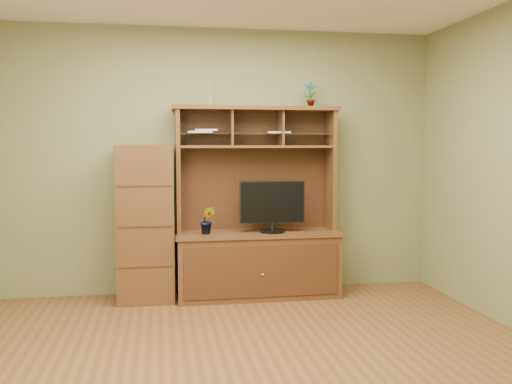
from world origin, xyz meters
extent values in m
cube|color=brown|center=(0.00, 0.00, -0.01)|extent=(4.50, 4.00, 0.02)
cube|color=olive|center=(0.00, 2.01, 1.35)|extent=(4.50, 0.02, 2.70)
cube|color=olive|center=(0.00, -2.01, 1.35)|extent=(4.50, 0.02, 2.70)
cube|color=#452713|center=(0.35, 1.71, 0.31)|extent=(1.60, 0.55, 0.62)
cube|color=#351C0E|center=(0.35, 1.42, 0.31)|extent=(1.50, 0.01, 0.50)
sphere|color=silver|center=(0.35, 1.41, 0.28)|extent=(0.02, 0.02, 0.02)
cube|color=#452713|center=(0.35, 1.71, 0.64)|extent=(1.64, 0.59, 0.03)
cube|color=#452713|center=(-0.43, 1.80, 1.27)|extent=(0.04, 0.35, 1.25)
cube|color=#452713|center=(1.13, 1.80, 1.27)|extent=(0.04, 0.35, 1.25)
cube|color=#351C0E|center=(0.35, 1.97, 1.27)|extent=(1.52, 0.02, 1.25)
cube|color=#452713|center=(0.35, 1.80, 1.88)|extent=(1.66, 0.40, 0.04)
cube|color=#452713|center=(0.35, 1.80, 1.50)|extent=(1.52, 0.32, 0.02)
cube|color=#452713|center=(0.10, 1.80, 1.69)|extent=(0.02, 0.31, 0.35)
cube|color=#452713|center=(0.60, 1.80, 1.69)|extent=(0.02, 0.31, 0.35)
cube|color=silver|center=(0.35, 1.79, 1.63)|extent=(1.50, 0.27, 0.01)
cylinder|color=black|center=(0.49, 1.65, 0.66)|extent=(0.25, 0.25, 0.02)
cylinder|color=black|center=(0.49, 1.65, 0.71)|extent=(0.05, 0.05, 0.08)
cube|color=black|center=(0.49, 1.65, 0.95)|extent=(0.65, 0.09, 0.42)
imported|color=#2F5E20|center=(-0.15, 1.65, 0.78)|extent=(0.18, 0.16, 0.27)
imported|color=#2C6824|center=(0.91, 1.80, 2.03)|extent=(0.15, 0.12, 0.26)
cylinder|color=silver|center=(-0.11, 1.80, 1.95)|extent=(0.05, 0.05, 0.09)
cylinder|color=#9B884D|center=(-0.11, 1.80, 2.07)|extent=(0.03, 0.03, 0.16)
cube|color=silver|center=(-0.21, 1.80, 1.64)|extent=(0.25, 0.19, 0.02)
cube|color=silver|center=(-0.14, 1.80, 1.66)|extent=(0.25, 0.21, 0.02)
cube|color=silver|center=(0.59, 1.80, 1.64)|extent=(0.25, 0.20, 0.02)
cube|color=#452713|center=(-0.75, 1.74, 0.76)|extent=(0.54, 0.49, 1.52)
cube|color=#351C0E|center=(-0.75, 1.49, 0.38)|extent=(0.50, 0.01, 0.02)
cube|color=#351C0E|center=(-0.75, 1.49, 0.76)|extent=(0.50, 0.01, 0.01)
cube|color=#351C0E|center=(-0.75, 1.49, 1.14)|extent=(0.50, 0.01, 0.02)
camera|label=1|loc=(-0.61, -3.86, 1.51)|focal=40.00mm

